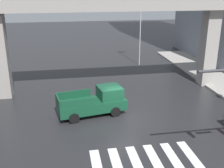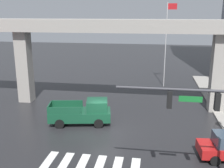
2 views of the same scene
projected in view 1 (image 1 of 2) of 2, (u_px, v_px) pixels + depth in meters
ground_plane at (125, 118)px, 20.68m from camera, size 120.00×120.00×0.00m
crosswalk_stripes at (145, 159)px, 15.77m from camera, size 6.05×2.80×0.01m
elevated_overpass at (111, 9)px, 23.84m from camera, size 59.72×2.56×8.48m
pickup_truck at (95, 102)px, 21.02m from camera, size 5.36×2.78×2.08m
flagpole at (142, 16)px, 32.59m from camera, size 1.16×0.12×10.26m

